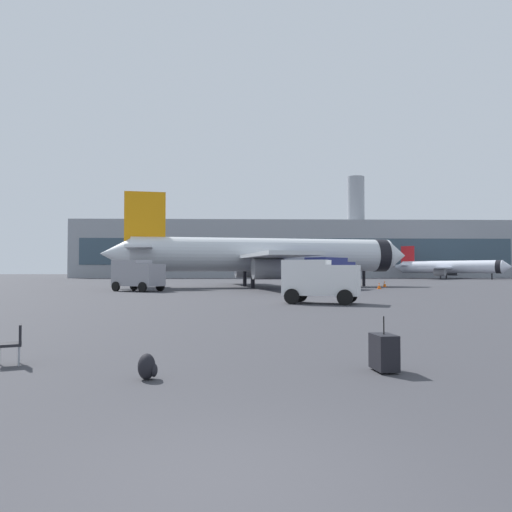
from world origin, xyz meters
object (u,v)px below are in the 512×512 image
(service_truck, at_px, (138,274))
(safety_cone_near, at_px, (385,284))
(airplane_taxiing, at_px, (449,267))
(rolling_suitcase, at_px, (384,352))
(fuel_truck, at_px, (330,272))
(traveller_backpack, at_px, (147,367))
(safety_cone_far, at_px, (379,286))
(airplane_at_gate, at_px, (264,255))
(cargo_van, at_px, (320,279))
(safety_cone_mid, at_px, (292,290))
(gate_chair, at_px, (13,342))

(service_truck, xyz_separation_m, safety_cone_near, (26.25, 10.38, -1.24))
(airplane_taxiing, height_order, service_truck, airplane_taxiing)
(airplane_taxiing, height_order, rolling_suitcase, airplane_taxiing)
(fuel_truck, bearing_deg, traveller_backpack, -105.17)
(rolling_suitcase, bearing_deg, safety_cone_far, 74.15)
(airplane_taxiing, bearing_deg, safety_cone_far, -120.03)
(airplane_at_gate, relative_size, cargo_van, 7.40)
(service_truck, relative_size, rolling_suitcase, 4.75)
(airplane_taxiing, bearing_deg, safety_cone_near, -121.04)
(cargo_van, bearing_deg, safety_cone_mid, 93.80)
(airplane_taxiing, xyz_separation_m, rolling_suitcase, (-40.93, -91.31, -2.12))
(airplane_at_gate, height_order, safety_cone_near, airplane_at_gate)
(airplane_taxiing, relative_size, cargo_van, 4.18)
(safety_cone_near, xyz_separation_m, traveller_backpack, (-18.34, -46.72, -0.13))
(gate_chair, bearing_deg, service_truck, 97.80)
(airplane_at_gate, distance_m, rolling_suitcase, 45.87)
(service_truck, bearing_deg, traveller_backpack, -77.73)
(airplane_at_gate, relative_size, fuel_truck, 5.83)
(fuel_truck, xyz_separation_m, cargo_van, (-4.27, -19.77, -0.32))
(service_truck, bearing_deg, cargo_van, -49.23)
(fuel_truck, bearing_deg, airplane_taxiing, 56.39)
(airplane_at_gate, distance_m, safety_cone_near, 14.43)
(airplane_taxiing, bearing_deg, gate_chair, -118.28)
(airplane_at_gate, relative_size, rolling_suitcase, 32.43)
(safety_cone_far, bearing_deg, traveller_backpack, -111.41)
(cargo_van, distance_m, safety_cone_far, 23.23)
(rolling_suitcase, relative_size, traveller_backpack, 2.29)
(cargo_van, bearing_deg, service_truck, 130.77)
(fuel_truck, distance_m, traveller_backpack, 40.94)
(traveller_backpack, relative_size, gate_chair, 0.56)
(safety_cone_near, relative_size, traveller_backpack, 1.54)
(safety_cone_near, bearing_deg, safety_cone_mid, -126.40)
(safety_cone_mid, bearing_deg, airplane_at_gate, 95.04)
(safety_cone_mid, height_order, rolling_suitcase, rolling_suitcase)
(cargo_van, bearing_deg, safety_cone_far, 65.59)
(safety_cone_mid, xyz_separation_m, rolling_suitcase, (-1.19, -29.11, -0.00))
(safety_cone_far, xyz_separation_m, gate_chair, (-19.14, -39.40, 0.15))
(airplane_at_gate, relative_size, traveller_backpack, 74.31)
(airplane_at_gate, bearing_deg, traveller_backpack, -95.31)
(safety_cone_near, distance_m, rolling_suitcase, 48.17)
(safety_cone_near, bearing_deg, airplane_at_gate, -178.33)
(safety_cone_mid, distance_m, traveller_backpack, 30.22)
(fuel_truck, relative_size, gate_chair, 7.11)
(cargo_van, distance_m, gate_chair, 20.64)
(service_truck, relative_size, safety_cone_far, 7.41)
(gate_chair, bearing_deg, airplane_at_gate, 80.60)
(airplane_at_gate, height_order, safety_cone_mid, airplane_at_gate)
(airplane_at_gate, xyz_separation_m, gate_chair, (-7.43, -44.86, -3.16))
(safety_cone_far, distance_m, traveller_backpack, 43.88)
(airplane_at_gate, distance_m, traveller_backpack, 46.63)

